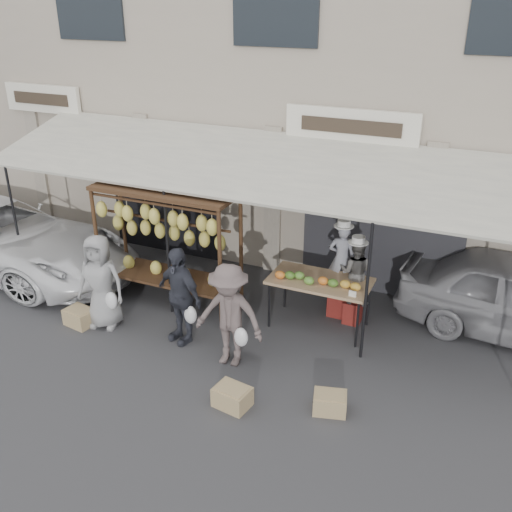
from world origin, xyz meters
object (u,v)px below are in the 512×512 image
Objects in this scene: produce_table at (319,282)px; crate_far at (80,317)px; banana_rack at (165,226)px; vendor_left at (342,259)px; crate_near_b at (330,403)px; customer_left at (101,282)px; crate_near_a at (232,397)px; vendor_right at (356,272)px; customer_mid at (179,295)px; customer_right at (229,316)px.

produce_table reaches higher than crate_far.
vendor_left is at bearing 17.43° from banana_rack.
produce_table is at bearing 113.11° from crate_near_b.
customer_left is 4.35m from crate_near_b.
customer_left is 3.22m from crate_near_a.
vendor_right is 2.54× the size of crate_near_b.
customer_left is at bearing 172.14° from crate_near_b.
crate_near_a is at bearing -160.65° from crate_near_b.
customer_mid reaches higher than produce_table.
crate_far is at bearing 178.65° from customer_right.
banana_rack is at bearing 47.26° from customer_left.
customer_right is at bearing 4.91° from customer_mid.
vendor_right is 2.98m from customer_mid.
banana_rack is 1.56× the size of customer_mid.
vendor_right reaches higher than crate_near_a.
banana_rack is at bearing 149.85° from customer_mid.
vendor_right is 0.69× the size of customer_mid.
crate_near_b is at bearing 4.50° from customer_mid.
vendor_right is at bearing 38.61° from produce_table.
banana_rack is at bearing 137.85° from crate_near_a.
customer_right is (2.48, -0.12, 0.01)m from customer_left.
vendor_right is 2.36× the size of crate_far.
banana_rack is at bearing 3.10° from vendor_left.
banana_rack is 2.85m from produce_table.
crate_near_a reaches higher than crate_far.
banana_rack is at bearing 155.38° from crate_near_b.
crate_near_a is (0.49, -0.92, -0.70)m from customer_right.
customer_right is (-1.42, -1.95, -0.14)m from vendor_right.
crate_near_a is at bearing 63.88° from vendor_left.
vendor_right reaches higher than crate_far.
vendor_right is at bearing 53.68° from customer_mid.
crate_near_b is at bearing -66.89° from produce_table.
customer_right reaches higher than crate_near_a.
customer_right is at bearing 50.30° from vendor_right.
produce_table is 4.19m from crate_far.
crate_far is (-3.38, 0.85, -0.00)m from crate_near_a.
vendor_left is at bearing 59.41° from customer_right.
crate_near_a is (2.32, -2.10, -1.42)m from banana_rack.
vendor_right is at bearing 72.01° from crate_near_a.
crate_near_a is 1.36m from crate_near_b.
banana_rack is 2.05× the size of vendor_left.
customer_mid is at bearing -5.55° from customer_left.
produce_table reaches higher than crate_near_a.
banana_rack is 5.76× the size of crate_near_b.
crate_near_a is (2.97, -1.04, -0.69)m from customer_left.
crate_near_b is (1.28, 0.45, -0.01)m from crate_near_a.
crate_near_a is (-0.63, -3.02, -0.96)m from vendor_left.
crate_near_a is 1.00× the size of crate_far.
customer_mid is 0.99× the size of customer_right.
crate_far is (-4.31, -2.02, -0.84)m from vendor_right.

